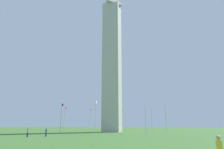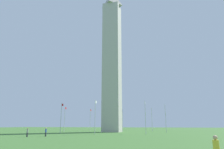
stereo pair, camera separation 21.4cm
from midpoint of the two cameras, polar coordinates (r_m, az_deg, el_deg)
The scene contains 12 objects.
ground_plane at distance 70.55m, azimuth 0.09°, elevation -15.39°, with size 260.00×260.00×0.00m, color #3D6B2D.
obelisk_monument at distance 74.34m, azimuth 0.08°, elevation 4.95°, with size 5.69×5.69×51.72m.
flagpole_n at distance 87.33m, azimuth 2.95°, elevation -11.97°, with size 1.12×0.14×8.51m.
flagpole_ne at distance 85.81m, azimuth -5.88°, elevation -11.89°, with size 1.12×0.14×8.51m.
flagpole_e at distance 76.68m, azimuth -12.68°, elevation -11.45°, with size 1.12×0.14×8.51m.
flagpole_se at distance 63.60m, azimuth -13.59°, elevation -11.04°, with size 1.12×0.14×8.51m.
flagpole_s at distance 54.15m, azimuth -4.49°, elevation -11.00°, with size 1.12×0.14×8.51m.
flagpole_sw at distance 56.53m, azimuth 9.17°, elevation -10.98°, with size 1.12×0.14×8.51m.
flagpole_w at distance 68.41m, azimuth 14.45°, elevation -11.14°, with size 1.12×0.14×8.51m.
flagpole_nw at distance 80.72m, azimuth 10.87°, elevation -11.62°, with size 1.12×0.14×8.51m.
person_gray_shirt at distance 45.44m, azimuth -21.91°, elevation -14.43°, with size 0.32×0.32×1.70m.
person_blue_shirt at distance 45.94m, azimuth -17.43°, elevation -14.73°, with size 0.32×0.32×1.73m.
Camera 2 is at (-68.28, -17.59, 2.31)m, focal length 33.61 mm.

